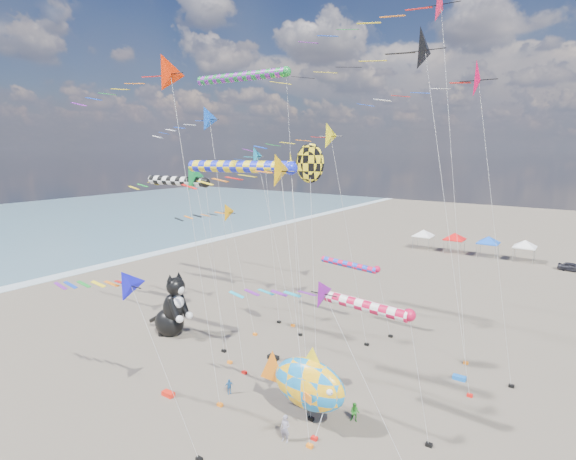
{
  "coord_description": "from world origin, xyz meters",
  "views": [
    {
      "loc": [
        16.71,
        -12.66,
        16.47
      ],
      "look_at": [
        -0.22,
        12.0,
        11.03
      ],
      "focal_mm": 28.0,
      "sensor_mm": 36.0,
      "label": 1
    }
  ],
  "objects_px": {
    "fish_inflatable": "(308,384)",
    "child_green": "(355,412)",
    "cat_inflatable": "(171,304)",
    "person_adult": "(285,429)",
    "child_blue": "(229,386)",
    "parked_car": "(572,267)"
  },
  "relations": [
    {
      "from": "fish_inflatable",
      "to": "child_green",
      "type": "distance_m",
      "value": 3.56
    },
    {
      "from": "fish_inflatable",
      "to": "person_adult",
      "type": "distance_m",
      "value": 2.8
    },
    {
      "from": "fish_inflatable",
      "to": "child_green",
      "type": "relative_size",
      "value": 5.16
    },
    {
      "from": "child_blue",
      "to": "fish_inflatable",
      "type": "bearing_deg",
      "value": -58.17
    },
    {
      "from": "cat_inflatable",
      "to": "child_green",
      "type": "distance_m",
      "value": 19.6
    },
    {
      "from": "cat_inflatable",
      "to": "fish_inflatable",
      "type": "relative_size",
      "value": 0.92
    },
    {
      "from": "person_adult",
      "to": "child_blue",
      "type": "height_order",
      "value": "person_adult"
    },
    {
      "from": "cat_inflatable",
      "to": "parked_car",
      "type": "height_order",
      "value": "cat_inflatable"
    },
    {
      "from": "child_green",
      "to": "parked_car",
      "type": "relative_size",
      "value": 0.35
    },
    {
      "from": "person_adult",
      "to": "parked_car",
      "type": "bearing_deg",
      "value": 72.11
    },
    {
      "from": "child_blue",
      "to": "parked_car",
      "type": "height_order",
      "value": "parked_car"
    },
    {
      "from": "cat_inflatable",
      "to": "child_blue",
      "type": "distance_m",
      "value": 11.95
    },
    {
      "from": "child_green",
      "to": "child_blue",
      "type": "bearing_deg",
      "value": 179.59
    },
    {
      "from": "cat_inflatable",
      "to": "parked_car",
      "type": "distance_m",
      "value": 53.54
    },
    {
      "from": "child_green",
      "to": "fish_inflatable",
      "type": "bearing_deg",
      "value": -152.32
    },
    {
      "from": "fish_inflatable",
      "to": "person_adult",
      "type": "relative_size",
      "value": 3.91
    },
    {
      "from": "person_adult",
      "to": "parked_car",
      "type": "distance_m",
      "value": 53.06
    },
    {
      "from": "person_adult",
      "to": "fish_inflatable",
      "type": "bearing_deg",
      "value": 78.07
    },
    {
      "from": "child_blue",
      "to": "parked_car",
      "type": "distance_m",
      "value": 52.8
    },
    {
      "from": "person_adult",
      "to": "child_green",
      "type": "distance_m",
      "value": 4.65
    },
    {
      "from": "parked_car",
      "to": "person_adult",
      "type": "bearing_deg",
      "value": 175.57
    },
    {
      "from": "cat_inflatable",
      "to": "child_blue",
      "type": "bearing_deg",
      "value": -21.31
    }
  ]
}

